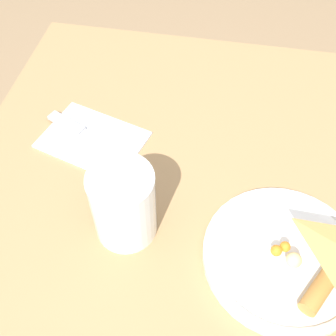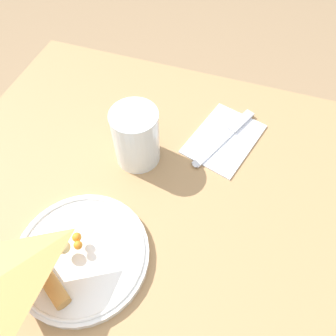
# 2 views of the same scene
# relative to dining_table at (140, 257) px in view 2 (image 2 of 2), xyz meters

# --- Properties ---
(ground_plane) EXTENTS (6.00, 6.00, 0.00)m
(ground_plane) POSITION_rel_dining_table_xyz_m (0.00, 0.00, -0.63)
(ground_plane) COLOR #997A56
(dining_table) EXTENTS (0.90, 0.85, 0.75)m
(dining_table) POSITION_rel_dining_table_xyz_m (0.00, 0.00, 0.00)
(dining_table) COLOR #A87F51
(dining_table) RESTS_ON ground_plane
(plate_pizza) EXTENTS (0.22, 0.22, 0.05)m
(plate_pizza) POSITION_rel_dining_table_xyz_m (0.07, -0.07, 0.13)
(plate_pizza) COLOR white
(plate_pizza) RESTS_ON dining_table
(milk_glass) EXTENTS (0.09, 0.09, 0.12)m
(milk_glass) POSITION_rel_dining_table_xyz_m (-0.16, -0.06, 0.18)
(milk_glass) COLOR white
(milk_glass) RESTS_ON dining_table
(napkin_folded) EXTENTS (0.20, 0.16, 0.00)m
(napkin_folded) POSITION_rel_dining_table_xyz_m (-0.26, 0.10, 0.12)
(napkin_folded) COLOR silver
(napkin_folded) RESTS_ON dining_table
(butter_knife) EXTENTS (0.19, 0.10, 0.01)m
(butter_knife) POSITION_rel_dining_table_xyz_m (-0.27, 0.10, 0.13)
(butter_knife) COLOR #B2B2B7
(butter_knife) RESTS_ON napkin_folded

